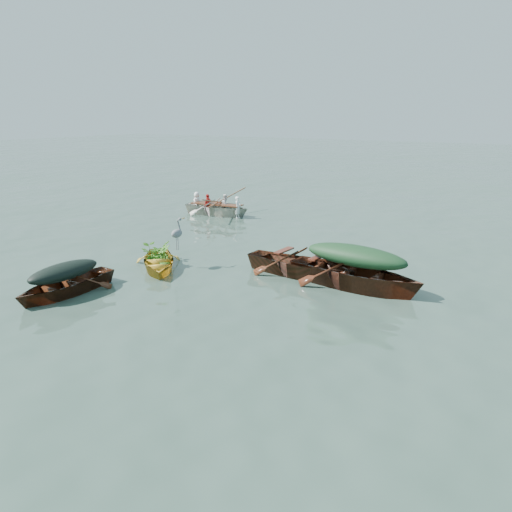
% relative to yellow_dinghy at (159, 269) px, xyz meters
% --- Properties ---
extents(ground, '(140.00, 140.00, 0.00)m').
position_rel_yellow_dinghy_xyz_m(ground, '(2.38, -1.62, 0.00)').
color(ground, '#395044').
rests_on(ground, ground).
extents(yellow_dinghy, '(2.96, 3.05, 0.79)m').
position_rel_yellow_dinghy_xyz_m(yellow_dinghy, '(0.00, 0.00, 0.00)').
color(yellow_dinghy, '#BD8725').
rests_on(yellow_dinghy, ground).
extents(dark_covered_boat, '(1.33, 3.47, 0.85)m').
position_rel_yellow_dinghy_xyz_m(dark_covered_boat, '(-0.53, -2.69, 0.00)').
color(dark_covered_boat, '#4D2012').
rests_on(dark_covered_boat, ground).
extents(green_tarp_boat, '(4.95, 1.93, 1.16)m').
position_rel_yellow_dinghy_xyz_m(green_tarp_boat, '(5.25, 1.41, 0.00)').
color(green_tarp_boat, '#4D2212').
rests_on(green_tarp_boat, ground).
extents(open_wooden_boat, '(4.49, 1.66, 1.03)m').
position_rel_yellow_dinghy_xyz_m(open_wooden_boat, '(3.67, 1.55, 0.00)').
color(open_wooden_boat, '#5B2716').
rests_on(open_wooden_boat, ground).
extents(rowed_boat, '(4.23, 1.63, 0.98)m').
position_rel_yellow_dinghy_xyz_m(rowed_boat, '(-3.11, 7.04, 0.00)').
color(rowed_boat, silver).
rests_on(rowed_boat, ground).
extents(dark_tarp_cover, '(0.73, 1.91, 0.40)m').
position_rel_yellow_dinghy_xyz_m(dark_tarp_cover, '(-0.53, -2.69, 0.62)').
color(dark_tarp_cover, black).
rests_on(dark_tarp_cover, dark_covered_boat).
extents(green_tarp_cover, '(2.72, 1.06, 0.52)m').
position_rel_yellow_dinghy_xyz_m(green_tarp_cover, '(5.25, 1.41, 0.84)').
color(green_tarp_cover, '#14331A').
rests_on(green_tarp_cover, green_tarp_boat).
extents(thwart_benches, '(2.25, 0.97, 0.04)m').
position_rel_yellow_dinghy_xyz_m(thwart_benches, '(3.67, 1.55, 0.53)').
color(thwart_benches, '#4E1D12').
rests_on(thwart_benches, open_wooden_boat).
extents(heron, '(0.48, 0.48, 0.92)m').
position_rel_yellow_dinghy_xyz_m(heron, '(0.37, 0.41, 0.85)').
color(heron, gray).
rests_on(heron, yellow_dinghy).
extents(dinghy_weeds, '(1.13, 1.14, 0.60)m').
position_rel_yellow_dinghy_xyz_m(dinghy_weeds, '(-0.35, 0.42, 0.69)').
color(dinghy_weeds, '#2F6B1C').
rests_on(dinghy_weeds, yellow_dinghy).
extents(rowers, '(2.99, 1.39, 0.76)m').
position_rel_yellow_dinghy_xyz_m(rowers, '(-3.11, 7.04, 0.87)').
color(rowers, white).
rests_on(rowers, rowed_boat).
extents(oars, '(0.85, 2.65, 0.06)m').
position_rel_yellow_dinghy_xyz_m(oars, '(-3.11, 7.04, 0.52)').
color(oars, brown).
rests_on(oars, rowed_boat).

